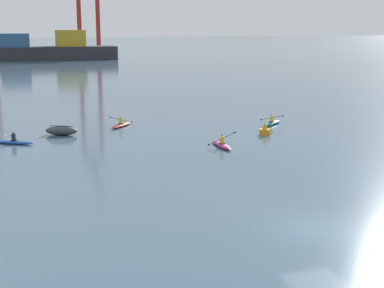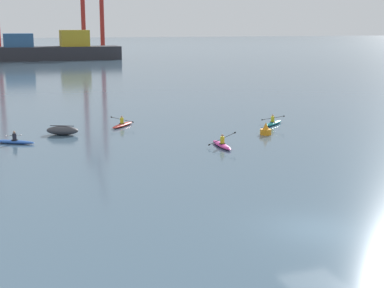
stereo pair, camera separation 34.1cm
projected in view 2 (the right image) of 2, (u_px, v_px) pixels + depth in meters
ground_plane at (317, 229)px, 24.26m from camera, size 800.00×800.00×0.00m
container_barge at (17, 50)px, 139.78m from camera, size 49.89×8.09×8.48m
capsized_dinghy at (62, 130)px, 45.16m from camera, size 2.82×2.13×0.76m
channel_buoy at (266, 130)px, 45.22m from camera, size 0.90×0.90×1.00m
kayak_red at (122, 124)px, 48.94m from camera, size 2.66×2.98×0.95m
kayak_blue at (14, 141)px, 41.86m from camera, size 3.20×2.32×0.95m
kayak_magenta at (222, 145)px, 40.70m from camera, size 2.16×3.42×1.08m
kayak_teal at (273, 123)px, 49.76m from camera, size 3.00×2.63×0.95m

